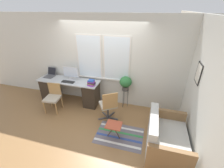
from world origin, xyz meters
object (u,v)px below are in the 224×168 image
object	(u,v)px
office_chair_swivel	(109,105)
desk_chair_wooden	(53,97)
monitor	(71,73)
plant_stand	(125,92)
book_stack	(91,83)
folding_stool	(114,126)
couch_loveseat	(165,140)
laptop	(50,74)
potted_plant	(126,82)
keyboard	(68,82)
mouse	(77,82)

from	to	relation	value
office_chair_swivel	desk_chair_wooden	bearing A→B (deg)	-33.55
monitor	plant_stand	distance (m)	1.80
book_stack	folding_stool	xyz separation A→B (m)	(0.95, -1.01, -0.50)
couch_loveseat	laptop	bearing A→B (deg)	70.30
office_chair_swivel	potted_plant	world-z (taller)	potted_plant
monitor	plant_stand	world-z (taller)	monitor
book_stack	potted_plant	world-z (taller)	potted_plant
folding_stool	book_stack	bearing A→B (deg)	133.28
desk_chair_wooden	potted_plant	xyz separation A→B (m)	(2.03, 0.74, 0.39)
book_stack	potted_plant	size ratio (longest dim) A/B	0.57
keyboard	plant_stand	xyz separation A→B (m)	(1.72, 0.34, -0.28)
couch_loveseat	keyboard	bearing A→B (deg)	69.65
mouse	office_chair_swivel	size ratio (longest dim) A/B	0.07
keyboard	office_chair_swivel	world-z (taller)	office_chair_swivel
desk_chair_wooden	book_stack	bearing A→B (deg)	13.63
laptop	desk_chair_wooden	bearing A→B (deg)	-53.48
laptop	keyboard	xyz separation A→B (m)	(0.80, -0.25, -0.05)
potted_plant	folding_stool	size ratio (longest dim) A/B	1.04
keyboard	couch_loveseat	xyz separation A→B (m)	(2.86, -1.06, -0.49)
book_stack	desk_chair_wooden	world-z (taller)	book_stack
book_stack	folding_stool	size ratio (longest dim) A/B	0.59
monitor	office_chair_swivel	size ratio (longest dim) A/B	0.55
desk_chair_wooden	potted_plant	bearing A→B (deg)	13.36
desk_chair_wooden	folding_stool	distance (m)	2.13
mouse	plant_stand	xyz separation A→B (m)	(1.44, 0.31, -0.29)
laptop	couch_loveseat	xyz separation A→B (m)	(3.66, -1.31, -0.54)
monitor	keyboard	size ratio (longest dim) A/B	1.27
mouse	couch_loveseat	world-z (taller)	couch_loveseat
laptop	potted_plant	world-z (taller)	laptop
laptop	mouse	bearing A→B (deg)	-11.71
potted_plant	folding_stool	bearing A→B (deg)	-89.81
couch_loveseat	folding_stool	distance (m)	1.14
mouse	couch_loveseat	xyz separation A→B (m)	(2.59, -1.09, -0.50)
book_stack	potted_plant	bearing A→B (deg)	19.78
office_chair_swivel	mouse	bearing A→B (deg)	-54.43
couch_loveseat	potted_plant	xyz separation A→B (m)	(-1.14, 1.40, 0.54)
laptop	office_chair_swivel	world-z (taller)	laptop
potted_plant	mouse	bearing A→B (deg)	-167.81
laptop	folding_stool	distance (m)	2.86
laptop	couch_loveseat	size ratio (longest dim) A/B	0.28
mouse	couch_loveseat	size ratio (longest dim) A/B	0.05
mouse	desk_chair_wooden	size ratio (longest dim) A/B	0.08
plant_stand	couch_loveseat	bearing A→B (deg)	-50.74
plant_stand	monitor	bearing A→B (deg)	-176.19
desk_chair_wooden	keyboard	bearing A→B (deg)	45.57
monitor	keyboard	xyz separation A→B (m)	(0.00, -0.22, -0.20)
monitor	office_chair_swivel	distance (m)	1.64
mouse	folding_stool	xyz separation A→B (m)	(1.45, -1.04, -0.44)
monitor	mouse	world-z (taller)	monitor
book_stack	potted_plant	xyz separation A→B (m)	(0.95, 0.34, -0.02)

